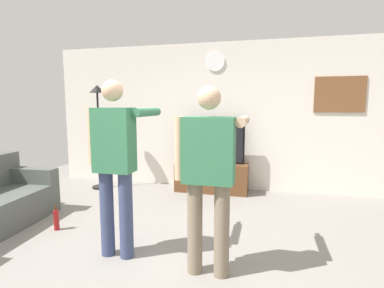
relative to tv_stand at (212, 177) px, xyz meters
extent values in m
plane|color=gray|center=(-0.01, -2.60, -0.26)|extent=(8.40, 8.40, 0.00)
cube|color=silver|center=(-0.01, 0.35, 1.09)|extent=(6.40, 0.10, 2.70)
cube|color=brown|center=(0.00, 0.00, 0.00)|extent=(1.30, 0.41, 0.53)
sphere|color=black|center=(0.00, -0.22, 0.03)|extent=(0.04, 0.04, 0.04)
cube|color=black|center=(0.00, 0.05, 0.62)|extent=(1.15, 0.06, 0.71)
cube|color=black|center=(0.00, 0.02, 0.62)|extent=(1.09, 0.01, 0.65)
cylinder|color=white|center=(0.00, 0.29, 2.08)|extent=(0.34, 0.03, 0.34)
cube|color=brown|center=(2.11, 0.30, 1.48)|extent=(0.80, 0.04, 0.60)
cylinder|color=black|center=(-2.10, -0.27, -0.25)|extent=(0.32, 0.32, 0.03)
cylinder|color=black|center=(-2.10, -0.27, 0.65)|extent=(0.04, 0.04, 1.76)
cone|color=black|center=(-2.10, -0.27, 1.60)|extent=(0.28, 0.28, 0.14)
cylinder|color=#384266|center=(-0.63, -2.55, 0.18)|extent=(0.14, 0.14, 0.90)
cylinder|color=#384266|center=(-0.41, -2.55, 0.18)|extent=(0.14, 0.14, 0.90)
cube|color=#33724C|center=(-0.52, -2.55, 0.95)|extent=(0.39, 0.22, 0.64)
sphere|color=tan|center=(-0.52, -2.55, 1.44)|extent=(0.21, 0.21, 0.21)
cylinder|color=tan|center=(-0.76, -2.55, 0.99)|extent=(0.09, 0.09, 0.58)
cylinder|color=#33724C|center=(-0.28, -2.26, 1.23)|extent=(0.09, 0.58, 0.09)
cube|color=white|center=(-0.28, -1.94, 1.23)|extent=(0.04, 0.12, 0.04)
cylinder|color=#7A6B56|center=(0.34, -2.65, 0.17)|extent=(0.14, 0.14, 0.87)
cylinder|color=#7A6B56|center=(0.59, -2.65, 0.17)|extent=(0.14, 0.14, 0.87)
cube|color=#33724C|center=(0.46, -2.65, 0.90)|extent=(0.46, 0.22, 0.59)
sphere|color=tan|center=(0.46, -2.65, 1.36)|extent=(0.21, 0.21, 0.21)
cylinder|color=tan|center=(0.19, -2.65, 0.91)|extent=(0.09, 0.09, 0.58)
cylinder|color=tan|center=(0.74, -2.36, 1.15)|extent=(0.09, 0.58, 0.09)
cube|color=white|center=(0.74, -2.04, 1.15)|extent=(0.04, 0.12, 0.04)
cube|color=#4C514C|center=(-2.46, -1.62, 0.27)|extent=(0.86, 0.26, 0.22)
cylinder|color=maroon|center=(-1.58, -2.15, -0.14)|extent=(0.07, 0.07, 0.25)
cylinder|color=#4C2814|center=(-1.58, -2.15, 0.02)|extent=(0.02, 0.02, 0.07)
camera|label=1|loc=(0.97, -5.22, 1.30)|focal=27.95mm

